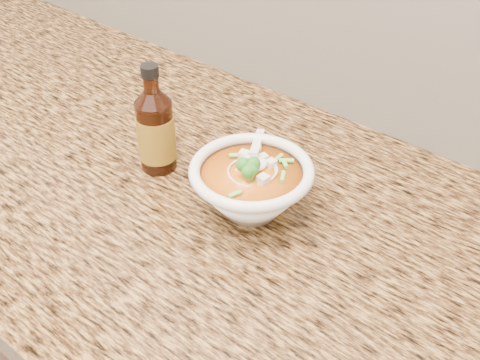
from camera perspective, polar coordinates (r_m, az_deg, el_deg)
The scene contains 4 objects.
cabinet at distance 1.27m, azimuth -5.76°, elevation -16.14°, with size 4.00×0.65×0.86m, color #351910.
counter_slab at distance 0.95m, azimuth -7.43°, elevation 0.14°, with size 4.00×0.68×0.04m, color #A2763B.
soup_bowl at distance 0.82m, azimuth 1.07°, elevation -0.75°, with size 0.17×0.18×0.09m.
hot_sauce_bottle at distance 0.90m, azimuth -7.99°, elevation 4.63°, with size 0.06×0.06×0.17m.
Camera 1 is at (0.57, 1.18, 1.45)m, focal length 45.00 mm.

